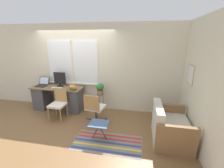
{
  "coord_description": "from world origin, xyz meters",
  "views": [
    {
      "loc": [
        2.03,
        -3.82,
        2.22
      ],
      "look_at": [
        1.26,
        0.15,
        1.02
      ],
      "focal_mm": 24.0,
      "sensor_mm": 36.0,
      "label": 1
    }
  ],
  "objects": [
    {
      "name": "keyboard",
      "position": [
        -0.51,
        0.19,
        0.78
      ],
      "size": [
        0.32,
        0.12,
        0.02
      ],
      "color": "silver",
      "rests_on": "desk"
    },
    {
      "name": "mouse",
      "position": [
        -0.26,
        0.18,
        0.79
      ],
      "size": [
        0.04,
        0.07,
        0.03
      ],
      "color": "slate",
      "rests_on": "desk"
    },
    {
      "name": "wall_back_with_window",
      "position": [
        -0.01,
        0.67,
        1.35
      ],
      "size": [
        9.0,
        0.12,
        2.7
      ],
      "color": "beige",
      "rests_on": "ground_plane"
    },
    {
      "name": "desk_chair_wooden",
      "position": [
        -0.26,
        -0.19,
        0.46
      ],
      "size": [
        0.44,
        0.45,
        0.86
      ],
      "rotation": [
        0.0,
        0.0,
        -0.02
      ],
      "color": "#B2844C",
      "rests_on": "ground_plane"
    },
    {
      "name": "wall_right_with_picture",
      "position": [
        3.26,
        -0.0,
        1.35
      ],
      "size": [
        0.08,
        9.0,
        2.7
      ],
      "color": "beige",
      "rests_on": "ground_plane"
    },
    {
      "name": "floor_rug_striped",
      "position": [
        1.38,
        -1.05,
        0.0
      ],
      "size": [
        1.54,
        0.74,
        0.01
      ],
      "color": "gray",
      "rests_on": "ground_plane"
    },
    {
      "name": "book_stack",
      "position": [
        0.06,
        0.15,
        0.87
      ],
      "size": [
        0.24,
        0.18,
        0.19
      ],
      "color": "#2851B2",
      "rests_on": "desk"
    },
    {
      "name": "laptop",
      "position": [
        -1.1,
        0.35,
        0.83
      ],
      "size": [
        0.34,
        0.36,
        0.26
      ],
      "color": "black",
      "rests_on": "desk"
    },
    {
      "name": "ground_plane",
      "position": [
        0.0,
        0.0,
        0.0
      ],
      "size": [
        14.0,
        14.0,
        0.0
      ],
      "primitive_type": "plane",
      "color": "brown"
    },
    {
      "name": "couch_loveseat",
      "position": [
        2.74,
        -0.64,
        0.29
      ],
      "size": [
        0.78,
        1.11,
        0.82
      ],
      "rotation": [
        0.0,
        0.0,
        1.57
      ],
      "color": "silver",
      "rests_on": "ground_plane"
    },
    {
      "name": "desk",
      "position": [
        -0.55,
        0.29,
        0.41
      ],
      "size": [
        1.64,
        0.59,
        0.77
      ],
      "color": "brown",
      "rests_on": "ground_plane"
    },
    {
      "name": "plant_stand",
      "position": [
        0.84,
        0.39,
        0.51
      ],
      "size": [
        0.21,
        0.21,
        0.61
      ],
      "color": "#333338",
      "rests_on": "ground_plane"
    },
    {
      "name": "folding_stool",
      "position": [
        1.17,
        -0.95,
        0.37
      ],
      "size": [
        0.43,
        0.37,
        0.42
      ],
      "color": "slate",
      "rests_on": "ground_plane"
    },
    {
      "name": "potted_plant",
      "position": [
        0.84,
        0.39,
        0.79
      ],
      "size": [
        0.24,
        0.24,
        0.33
      ],
      "color": "#9E6B4C",
      "rests_on": "plant_stand"
    },
    {
      "name": "office_chair_swivel",
      "position": [
        0.85,
        -0.26,
        0.45
      ],
      "size": [
        0.61,
        0.61,
        0.85
      ],
      "rotation": [
        0.0,
        0.0,
        2.99
      ],
      "color": "#47474C",
      "rests_on": "ground_plane"
    },
    {
      "name": "monitor",
      "position": [
        -0.5,
        0.4,
        1.0
      ],
      "size": [
        0.39,
        0.22,
        0.45
      ],
      "color": "black",
      "rests_on": "desk"
    }
  ]
}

